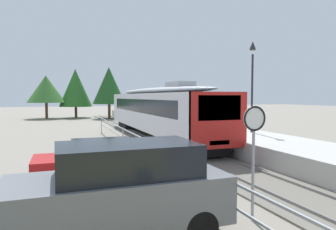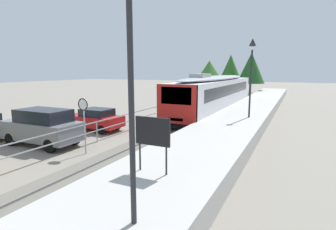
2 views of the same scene
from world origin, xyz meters
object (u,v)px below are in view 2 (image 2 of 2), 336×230
platform_lamp_near_end (130,45)px  speed_limit_sign (83,112)px  commuter_train (216,91)px  platform_notice_board (153,133)px  platform_lamp_mid_platform (252,63)px  parked_hatchback_red (95,119)px  parked_suv_grey (42,127)px

platform_lamp_near_end → speed_limit_sign: 8.75m
commuter_train → platform_notice_board: commuter_train is taller
platform_lamp_mid_platform → platform_lamp_near_end: bearing=-90.0°
parked_hatchback_red → commuter_train: bearing=62.6°
platform_notice_board → parked_suv_grey: bearing=161.6°
commuter_train → platform_lamp_mid_platform: platform_lamp_mid_platform is taller
commuter_train → speed_limit_sign: bearing=-98.8°
parked_hatchback_red → parked_suv_grey: bearing=-90.0°
parked_suv_grey → platform_notice_board: bearing=-18.4°
platform_lamp_near_end → parked_hatchback_red: size_ratio=1.33×
commuter_train → speed_limit_sign: commuter_train is taller
parked_suv_grey → parked_hatchback_red: size_ratio=1.15×
platform_notice_board → platform_lamp_mid_platform: bearing=85.0°
platform_notice_board → speed_limit_sign: speed_limit_sign is taller
commuter_train → parked_suv_grey: 16.00m
speed_limit_sign → parked_suv_grey: 3.38m
platform_notice_board → parked_suv_grey: 9.10m
speed_limit_sign → parked_hatchback_red: 5.63m
platform_lamp_mid_platform → parked_suv_grey: size_ratio=1.16×
parked_suv_grey → commuter_train: bearing=69.7°
commuter_train → speed_limit_sign: size_ratio=6.72×
commuter_train → platform_lamp_near_end: (4.07, -20.53, 2.48)m
platform_lamp_near_end → platform_notice_board: bearing=111.0°
platform_lamp_near_end → platform_notice_board: size_ratio=2.97×
commuter_train → parked_hatchback_red: commuter_train is taller
platform_lamp_mid_platform → parked_hatchback_red: size_ratio=1.33×
platform_lamp_mid_platform → platform_notice_board: 12.21m
platform_lamp_near_end → speed_limit_sign: bearing=139.9°
platform_lamp_mid_platform → parked_hatchback_red: platform_lamp_mid_platform is taller
platform_lamp_near_end → platform_notice_board: platform_lamp_near_end is taller
commuter_train → parked_hatchback_red: 12.12m
speed_limit_sign → parked_suv_grey: size_ratio=0.61×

